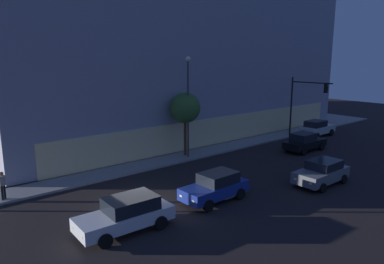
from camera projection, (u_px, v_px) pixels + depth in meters
The scene contains 11 objects.
ground_plane at pixel (140, 209), 20.20m from camera, with size 120.00×120.00×0.00m, color black.
modern_building at pixel (138, 37), 44.70m from camera, with size 39.48×30.81×22.05m.
traffic_light_far_corner at pixel (304, 97), 37.59m from camera, with size 0.50×4.55×6.21m.
street_lamp_sidewalk at pixel (188, 95), 29.38m from camera, with size 0.44×0.44×8.36m.
sidewalk_tree at pixel (185, 108), 30.17m from camera, with size 2.59×2.59×5.39m.
pedestrian_waiting at pixel (2, 183), 21.05m from camera, with size 0.36×0.36×1.71m.
car_white at pixel (127, 214), 17.60m from camera, with size 4.83×2.25×1.69m.
car_blue at pixel (215, 186), 21.36m from camera, with size 4.34×2.08×1.69m.
car_grey at pixel (322, 172), 24.14m from camera, with size 4.28×2.10×1.62m.
car_black at pixel (304, 142), 32.71m from camera, with size 4.48×2.05×1.68m.
car_silver at pixel (317, 128), 38.87m from camera, with size 4.83×2.11×1.75m.
Camera 1 is at (-9.80, -16.40, 8.40)m, focal length 33.52 mm.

